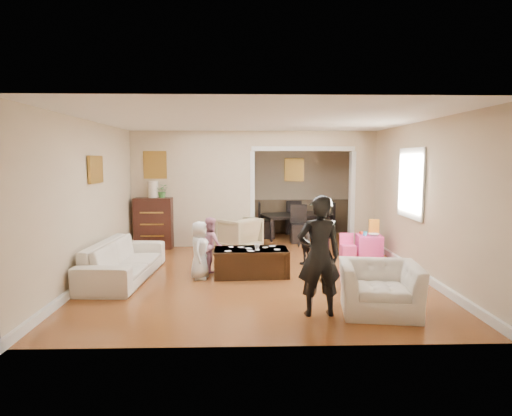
{
  "coord_description": "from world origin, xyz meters",
  "views": [
    {
      "loc": [
        -0.22,
        -7.75,
        1.96
      ],
      "look_at": [
        0.0,
        0.2,
        1.05
      ],
      "focal_mm": 29.57,
      "sensor_mm": 36.0,
      "label": 1
    }
  ],
  "objects_px": {
    "coffee_cup": "(257,247)",
    "cyan_cup": "(365,233)",
    "dresser": "(154,223)",
    "child_kneel_a": "(200,250)",
    "armchair_back": "(239,234)",
    "coffee_table": "(251,262)",
    "sofa": "(124,260)",
    "table_lamp": "(153,189)",
    "dining_table": "(296,226)",
    "armchair_front": "(380,288)",
    "child_toddler": "(306,244)",
    "child_kneel_b": "(211,244)",
    "play_table": "(369,246)",
    "adult_person": "(319,256)"
  },
  "relations": [
    {
      "from": "armchair_back",
      "to": "child_toddler",
      "type": "xyz_separation_m",
      "value": [
        1.28,
        -1.33,
        0.04
      ]
    },
    {
      "from": "adult_person",
      "to": "child_kneel_b",
      "type": "bearing_deg",
      "value": -59.55
    },
    {
      "from": "child_toddler",
      "to": "play_table",
      "type": "bearing_deg",
      "value": 157.63
    },
    {
      "from": "dining_table",
      "to": "child_toddler",
      "type": "distance_m",
      "value": 2.75
    },
    {
      "from": "play_table",
      "to": "coffee_table",
      "type": "bearing_deg",
      "value": -152.08
    },
    {
      "from": "table_lamp",
      "to": "child_toddler",
      "type": "distance_m",
      "value": 3.67
    },
    {
      "from": "armchair_front",
      "to": "table_lamp",
      "type": "height_order",
      "value": "table_lamp"
    },
    {
      "from": "cyan_cup",
      "to": "child_toddler",
      "type": "xyz_separation_m",
      "value": [
        -1.25,
        -0.47,
        -0.11
      ]
    },
    {
      "from": "armchair_front",
      "to": "table_lamp",
      "type": "xyz_separation_m",
      "value": [
        -3.75,
        4.14,
        0.99
      ]
    },
    {
      "from": "dresser",
      "to": "dining_table",
      "type": "xyz_separation_m",
      "value": [
        3.31,
        1.14,
        -0.26
      ]
    },
    {
      "from": "child_kneel_a",
      "to": "child_toddler",
      "type": "relative_size",
      "value": 1.22
    },
    {
      "from": "table_lamp",
      "to": "cyan_cup",
      "type": "relative_size",
      "value": 4.5
    },
    {
      "from": "coffee_table",
      "to": "sofa",
      "type": "bearing_deg",
      "value": -176.48
    },
    {
      "from": "cyan_cup",
      "to": "child_kneel_a",
      "type": "distance_m",
      "value": 3.43
    },
    {
      "from": "sofa",
      "to": "dining_table",
      "type": "relative_size",
      "value": 1.25
    },
    {
      "from": "child_kneel_b",
      "to": "cyan_cup",
      "type": "bearing_deg",
      "value": -96.42
    },
    {
      "from": "coffee_table",
      "to": "child_kneel_a",
      "type": "distance_m",
      "value": 0.9
    },
    {
      "from": "dresser",
      "to": "adult_person",
      "type": "distance_m",
      "value": 5.14
    },
    {
      "from": "armchair_front",
      "to": "coffee_cup",
      "type": "bearing_deg",
      "value": 139.85
    },
    {
      "from": "play_table",
      "to": "child_kneel_a",
      "type": "relative_size",
      "value": 0.5
    },
    {
      "from": "table_lamp",
      "to": "dining_table",
      "type": "distance_m",
      "value": 3.65
    },
    {
      "from": "child_kneel_b",
      "to": "armchair_front",
      "type": "bearing_deg",
      "value": -155.33
    },
    {
      "from": "armchair_back",
      "to": "dining_table",
      "type": "distance_m",
      "value": 2.01
    },
    {
      "from": "coffee_table",
      "to": "dining_table",
      "type": "xyz_separation_m",
      "value": [
        1.19,
        3.49,
        0.07
      ]
    },
    {
      "from": "armchair_front",
      "to": "child_kneel_a",
      "type": "bearing_deg",
      "value": 155.07
    },
    {
      "from": "dresser",
      "to": "child_kneel_a",
      "type": "bearing_deg",
      "value": -63.08
    },
    {
      "from": "dining_table",
      "to": "adult_person",
      "type": "height_order",
      "value": "adult_person"
    },
    {
      "from": "coffee_cup",
      "to": "child_kneel_a",
      "type": "xyz_separation_m",
      "value": [
        -0.95,
        -0.1,
        -0.03
      ]
    },
    {
      "from": "sofa",
      "to": "child_kneel_b",
      "type": "relative_size",
      "value": 2.22
    },
    {
      "from": "play_table",
      "to": "child_kneel_a",
      "type": "distance_m",
      "value": 3.55
    },
    {
      "from": "dresser",
      "to": "table_lamp",
      "type": "distance_m",
      "value": 0.75
    },
    {
      "from": "armchair_back",
      "to": "cyan_cup",
      "type": "distance_m",
      "value": 2.67
    },
    {
      "from": "dresser",
      "to": "child_kneel_a",
      "type": "distance_m",
      "value": 2.81
    },
    {
      "from": "coffee_cup",
      "to": "sofa",
      "type": "bearing_deg",
      "value": -177.94
    },
    {
      "from": "coffee_cup",
      "to": "cyan_cup",
      "type": "relative_size",
      "value": 1.21
    },
    {
      "from": "dresser",
      "to": "child_toddler",
      "type": "distance_m",
      "value": 3.56
    },
    {
      "from": "armchair_front",
      "to": "adult_person",
      "type": "distance_m",
      "value": 0.92
    },
    {
      "from": "child_kneel_b",
      "to": "table_lamp",
      "type": "bearing_deg",
      "value": 11.2
    },
    {
      "from": "dresser",
      "to": "coffee_table",
      "type": "bearing_deg",
      "value": -47.97
    },
    {
      "from": "armchair_front",
      "to": "play_table",
      "type": "relative_size",
      "value": 2.05
    },
    {
      "from": "child_kneel_a",
      "to": "play_table",
      "type": "bearing_deg",
      "value": -59.86
    },
    {
      "from": "coffee_table",
      "to": "cyan_cup",
      "type": "bearing_deg",
      "value": 27.98
    },
    {
      "from": "armchair_front",
      "to": "child_kneel_b",
      "type": "xyz_separation_m",
      "value": [
        -2.33,
        2.08,
        0.16
      ]
    },
    {
      "from": "armchair_front",
      "to": "child_kneel_a",
      "type": "relative_size",
      "value": 1.03
    },
    {
      "from": "coffee_cup",
      "to": "adult_person",
      "type": "bearing_deg",
      "value": -68.12
    },
    {
      "from": "play_table",
      "to": "dresser",
      "type": "bearing_deg",
      "value": 166.5
    },
    {
      "from": "table_lamp",
      "to": "play_table",
      "type": "height_order",
      "value": "table_lamp"
    },
    {
      "from": "coffee_cup",
      "to": "dining_table",
      "type": "height_order",
      "value": "dining_table"
    },
    {
      "from": "armchair_front",
      "to": "table_lamp",
      "type": "bearing_deg",
      "value": 140.66
    },
    {
      "from": "sofa",
      "to": "play_table",
      "type": "relative_size",
      "value": 4.46
    }
  ]
}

